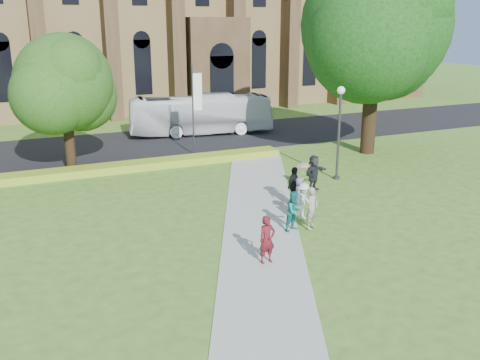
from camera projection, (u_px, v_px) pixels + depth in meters
name	position (u px, v px, depth m)	size (l,w,h in m)	color
ground	(272.00, 241.00, 21.77)	(160.00, 160.00, 0.00)	#416A1F
road	(147.00, 143.00, 39.27)	(160.00, 10.00, 0.02)	black
footpath	(261.00, 232.00, 22.64)	(3.20, 30.00, 0.04)	#B2B2A8
flower_hedge	(143.00, 165.00, 32.47)	(18.00, 1.40, 0.45)	gold
streetlamp	(339.00, 122.00, 29.46)	(0.44, 0.44, 5.24)	#38383D
large_tree	(376.00, 25.00, 34.11)	(9.60, 9.60, 13.20)	#332114
street_tree_1	(64.00, 83.00, 30.62)	(5.60, 5.60, 8.05)	#332114
banner_pole_0	(194.00, 105.00, 34.93)	(0.70, 0.10, 6.00)	#38383D
tour_coach	(201.00, 114.00, 42.02)	(2.62, 11.21, 3.12)	silver
pedestrian_0	(267.00, 240.00, 19.54)	(0.66, 0.43, 1.81)	#58141B
pedestrian_1	(294.00, 211.00, 22.60)	(0.84, 0.66, 1.73)	#17746E
pedestrian_2	(303.00, 201.00, 23.90)	(1.09, 0.63, 1.69)	silver
pedestrian_3	(294.00, 186.00, 25.87)	(1.09, 0.45, 1.86)	black
pedestrian_4	(300.00, 193.00, 25.18)	(0.77, 0.50, 1.57)	slate
pedestrian_5	(314.00, 173.00, 27.94)	(1.78, 0.57, 1.92)	#222329
pedestrian_6	(312.00, 208.00, 22.80)	(0.67, 0.44, 1.85)	gray
parasol	(303.00, 170.00, 25.03)	(0.66, 0.66, 0.58)	#C38A92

